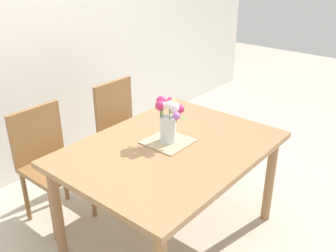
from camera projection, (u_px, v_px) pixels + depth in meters
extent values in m
plane|color=#B7AD99|center=(170.00, 235.00, 2.83)|extent=(12.00, 12.00, 0.00)
cube|color=silver|center=(24.00, 21.00, 3.17)|extent=(7.00, 0.10, 2.80)
cube|color=#9E7047|center=(171.00, 149.00, 2.52)|extent=(1.43, 1.07, 0.04)
cylinder|color=#9E7047|center=(270.00, 180.00, 2.86)|extent=(0.07, 0.07, 0.71)
cylinder|color=#9E7047|center=(57.00, 213.00, 2.50)|extent=(0.07, 0.07, 0.71)
cylinder|color=#9E7047|center=(176.00, 144.00, 3.39)|extent=(0.07, 0.07, 0.71)
cube|color=olive|center=(56.00, 168.00, 2.83)|extent=(0.42, 0.42, 0.04)
cylinder|color=olive|center=(93.00, 193.00, 2.95)|extent=(0.04, 0.04, 0.44)
cylinder|color=olive|center=(54.00, 215.00, 2.70)|extent=(0.04, 0.04, 0.44)
cylinder|color=olive|center=(65.00, 177.00, 3.16)|extent=(0.04, 0.04, 0.44)
cylinder|color=olive|center=(26.00, 196.00, 2.90)|extent=(0.04, 0.04, 0.44)
cube|color=olive|center=(37.00, 134.00, 2.84)|extent=(0.42, 0.04, 0.42)
cube|color=olive|center=(130.00, 133.00, 3.37)|extent=(0.42, 0.42, 0.04)
cylinder|color=olive|center=(159.00, 155.00, 3.49)|extent=(0.04, 0.04, 0.44)
cylinder|color=olive|center=(131.00, 170.00, 3.24)|extent=(0.04, 0.04, 0.44)
cylinder|color=olive|center=(131.00, 143.00, 3.70)|extent=(0.04, 0.04, 0.44)
cylinder|color=olive|center=(103.00, 157.00, 3.45)|extent=(0.04, 0.04, 0.44)
cube|color=olive|center=(114.00, 104.00, 3.39)|extent=(0.42, 0.04, 0.42)
cube|color=tan|center=(168.00, 141.00, 2.57)|extent=(0.29, 0.29, 0.01)
cylinder|color=silver|center=(168.00, 129.00, 2.53)|extent=(0.11, 0.11, 0.18)
sphere|color=#EFD14C|center=(172.00, 103.00, 2.51)|extent=(0.07, 0.07, 0.07)
cylinder|color=#478438|center=(172.00, 109.00, 2.53)|extent=(0.01, 0.01, 0.09)
sphere|color=white|center=(174.00, 107.00, 2.47)|extent=(0.07, 0.07, 0.07)
cylinder|color=#478438|center=(174.00, 113.00, 2.48)|extent=(0.01, 0.01, 0.08)
sphere|color=#D12D66|center=(170.00, 101.00, 2.51)|extent=(0.05, 0.05, 0.05)
cylinder|color=#478438|center=(170.00, 108.00, 2.53)|extent=(0.01, 0.01, 0.10)
sphere|color=#D12D66|center=(161.00, 101.00, 2.50)|extent=(0.07, 0.07, 0.07)
cylinder|color=#478438|center=(161.00, 108.00, 2.52)|extent=(0.01, 0.01, 0.10)
sphere|color=#B266C6|center=(177.00, 116.00, 2.43)|extent=(0.05, 0.05, 0.05)
cylinder|color=#478438|center=(177.00, 119.00, 2.44)|extent=(0.01, 0.01, 0.04)
sphere|color=#D12D66|center=(161.00, 105.00, 2.45)|extent=(0.07, 0.07, 0.07)
cylinder|color=#478438|center=(161.00, 112.00, 2.47)|extent=(0.01, 0.01, 0.09)
sphere|color=white|center=(163.00, 106.00, 2.45)|extent=(0.05, 0.05, 0.05)
cylinder|color=#478438|center=(163.00, 112.00, 2.47)|extent=(0.01, 0.01, 0.09)
sphere|color=white|center=(169.00, 105.00, 2.43)|extent=(0.06, 0.06, 0.06)
cylinder|color=#478438|center=(169.00, 112.00, 2.45)|extent=(0.01, 0.01, 0.10)
sphere|color=#D12D66|center=(180.00, 109.00, 2.50)|extent=(0.06, 0.06, 0.06)
cylinder|color=#478438|center=(180.00, 113.00, 2.51)|extent=(0.01, 0.01, 0.05)
ellipsoid|color=#478438|center=(159.00, 109.00, 2.53)|extent=(0.03, 0.07, 0.03)
ellipsoid|color=#478438|center=(181.00, 118.00, 2.47)|extent=(0.05, 0.07, 0.03)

